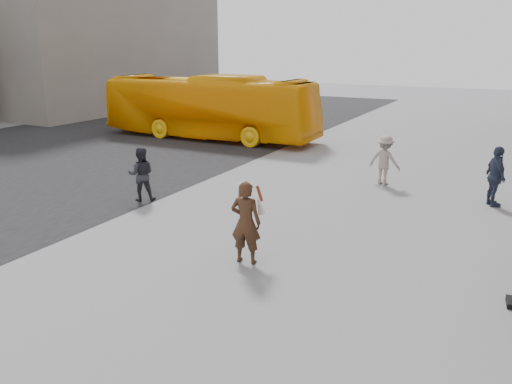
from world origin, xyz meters
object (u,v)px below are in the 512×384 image
at_px(bus, 209,107).
at_px(pedestrian_a, 141,174).
at_px(woman, 246,221).
at_px(pedestrian_b, 385,160).
at_px(pedestrian_c, 496,177).

height_order(bus, pedestrian_a, bus).
height_order(woman, pedestrian_b, woman).
distance_m(woman, pedestrian_b, 7.52).
relative_size(pedestrian_a, pedestrian_b, 0.98).
xyz_separation_m(bus, pedestrian_c, (12.93, -5.37, -0.66)).
height_order(pedestrian_a, pedestrian_c, pedestrian_c).
bearing_deg(pedestrian_b, pedestrian_a, 51.97).
relative_size(bus, pedestrian_a, 6.92).
relative_size(woman, pedestrian_b, 1.09).
xyz_separation_m(woman, pedestrian_c, (4.32, 6.57, -0.05)).
xyz_separation_m(pedestrian_a, pedestrian_b, (5.79, 5.06, 0.02)).
distance_m(pedestrian_b, pedestrian_c, 3.42).
relative_size(woman, pedestrian_a, 1.12).
bearing_deg(bus, pedestrian_c, -113.23).
bearing_deg(pedestrian_c, pedestrian_a, 87.68).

